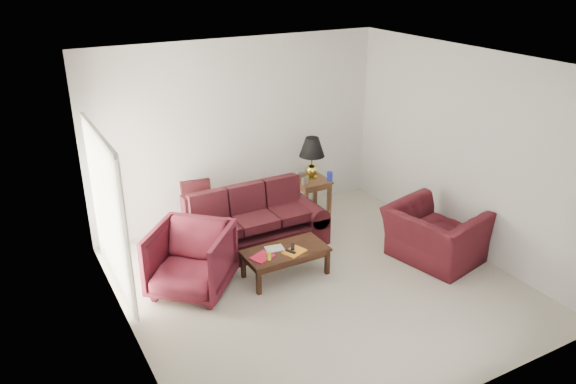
% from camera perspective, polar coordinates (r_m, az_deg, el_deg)
% --- Properties ---
extents(floor, '(5.00, 5.00, 0.00)m').
position_cam_1_polar(floor, '(7.81, 3.06, -9.27)').
color(floor, beige).
rests_on(floor, ground).
extents(blinds, '(0.10, 2.00, 2.16)m').
position_cam_1_polar(blinds, '(7.61, -17.88, -2.09)').
color(blinds, silver).
rests_on(blinds, ground).
extents(sofa, '(2.28, 1.10, 0.91)m').
position_cam_1_polar(sofa, '(8.47, -3.62, -3.00)').
color(sofa, black).
rests_on(sofa, ground).
extents(throw_pillow, '(0.48, 0.29, 0.47)m').
position_cam_1_polar(throw_pillow, '(8.81, -9.31, -0.25)').
color(throw_pillow, black).
rests_on(throw_pillow, sofa).
extents(end_table, '(0.62, 0.62, 0.62)m').
position_cam_1_polar(end_table, '(9.70, 2.32, -0.42)').
color(end_table, brown).
rests_on(end_table, ground).
extents(table_lamp, '(0.53, 0.53, 0.73)m').
position_cam_1_polar(table_lamp, '(9.52, 2.44, 3.47)').
color(table_lamp, gold).
rests_on(table_lamp, end_table).
extents(clock, '(0.13, 0.08, 0.13)m').
position_cam_1_polar(clock, '(9.36, 1.74, 1.16)').
color(clock, '#ADADB1').
rests_on(clock, end_table).
extents(blue_canister, '(0.13, 0.13, 0.16)m').
position_cam_1_polar(blue_canister, '(9.52, 4.26, 1.60)').
color(blue_canister, '#1B27B2').
rests_on(blue_canister, end_table).
extents(picture_frame, '(0.15, 0.18, 0.06)m').
position_cam_1_polar(picture_frame, '(9.67, 1.12, 2.05)').
color(picture_frame, '#B6B6BA').
rests_on(picture_frame, end_table).
extents(floor_lamp, '(0.31, 0.31, 1.59)m').
position_cam_1_polar(floor_lamp, '(8.57, -17.81, -1.33)').
color(floor_lamp, silver).
rests_on(floor_lamp, ground).
extents(armchair_left, '(1.41, 1.41, 0.92)m').
position_cam_1_polar(armchair_left, '(7.54, -9.85, -6.82)').
color(armchair_left, '#440F1A').
rests_on(armchair_left, ground).
extents(armchair_right, '(1.34, 1.45, 0.81)m').
position_cam_1_polar(armchair_right, '(8.44, 14.65, -4.24)').
color(armchair_right, '#3B0D14').
rests_on(armchair_right, ground).
extents(coffee_table, '(1.30, 0.97, 0.41)m').
position_cam_1_polar(coffee_table, '(7.88, -0.26, -7.18)').
color(coffee_table, black).
rests_on(coffee_table, ground).
extents(magazine_red, '(0.36, 0.32, 0.02)m').
position_cam_1_polar(magazine_red, '(7.59, -2.62, -6.62)').
color(magazine_red, red).
rests_on(magazine_red, coffee_table).
extents(magazine_white, '(0.27, 0.22, 0.01)m').
position_cam_1_polar(magazine_white, '(7.79, -1.38, -5.75)').
color(magazine_white, silver).
rests_on(magazine_white, coffee_table).
extents(magazine_orange, '(0.35, 0.31, 0.02)m').
position_cam_1_polar(magazine_orange, '(7.71, 0.66, -6.08)').
color(magazine_orange, orange).
rests_on(magazine_orange, coffee_table).
extents(remote_a, '(0.10, 0.16, 0.02)m').
position_cam_1_polar(remote_a, '(7.68, 0.29, -6.06)').
color(remote_a, black).
rests_on(remote_a, coffee_table).
extents(remote_b, '(0.13, 0.17, 0.02)m').
position_cam_1_polar(remote_b, '(7.79, 0.48, -5.57)').
color(remote_b, black).
rests_on(remote_b, coffee_table).
extents(yellow_glass, '(0.08, 0.08, 0.11)m').
position_cam_1_polar(yellow_glass, '(7.52, -1.99, -6.51)').
color(yellow_glass, '#FFF138').
rests_on(yellow_glass, coffee_table).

